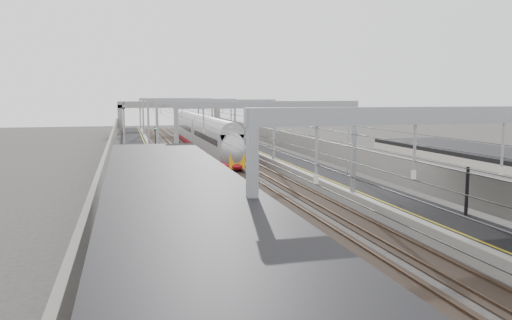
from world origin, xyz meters
TOP-DOWN VIEW (x-y plane):
  - platform_left at (-8.00, 45.00)m, footprint 4.00×120.00m
  - platform_right at (8.00, 45.00)m, footprint 4.00×120.00m
  - tracks at (0.00, 45.00)m, footprint 11.40×140.00m
  - overhead_line at (0.00, 51.62)m, footprint 13.00×140.00m
  - canopy_left at (-8.02, 2.99)m, footprint 4.40×30.00m
  - overbridge at (0.00, 100.00)m, footprint 22.00×2.20m
  - wall_left at (-11.20, 45.00)m, footprint 0.30×120.00m
  - wall_right at (11.20, 45.00)m, footprint 0.30×120.00m
  - train at (1.50, 61.19)m, footprint 2.62×47.69m
  - signal_green at (-5.20, 64.25)m, footprint 0.32×0.32m
  - signal_red_near at (3.20, 68.46)m, footprint 0.32×0.32m
  - signal_red_far at (5.40, 72.66)m, footprint 0.32×0.32m

SIDE VIEW (x-z plane):
  - tracks at x=0.00m, z-range -0.05..0.15m
  - platform_left at x=-8.00m, z-range 0.00..1.00m
  - platform_right at x=8.00m, z-range 0.00..1.00m
  - wall_left at x=-11.20m, z-range 0.00..3.20m
  - wall_right at x=11.20m, z-range 0.00..3.20m
  - train at x=1.50m, z-range -0.03..4.11m
  - signal_green at x=-5.20m, z-range 0.68..4.15m
  - signal_red_near at x=3.20m, z-range 0.68..4.15m
  - signal_red_far at x=5.40m, z-range 0.68..4.15m
  - canopy_left at x=-8.02m, z-range 2.97..7.21m
  - overbridge at x=0.00m, z-range 1.86..8.76m
  - overhead_line at x=0.00m, z-range 2.84..9.44m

